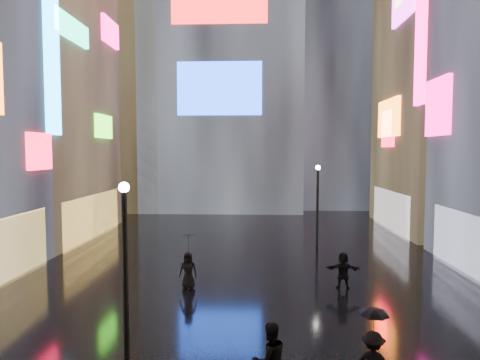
{
  "coord_description": "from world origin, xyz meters",
  "views": [
    {
      "loc": [
        0.67,
        -3.74,
        6.05
      ],
      "look_at": [
        0.0,
        12.0,
        5.0
      ],
      "focal_mm": 32.0,
      "sensor_mm": 36.0,
      "label": 1
    }
  ],
  "objects": [
    {
      "name": "building_right_far",
      "position": [
        15.98,
        30.0,
        13.98
      ],
      "size": [
        10.28,
        12.0,
        28.0
      ],
      "color": "black",
      "rests_on": "ground"
    },
    {
      "name": "tower_flank_right",
      "position": [
        9.0,
        46.0,
        17.0
      ],
      "size": [
        12.0,
        12.0,
        34.0
      ],
      "primitive_type": "cube",
      "color": "black",
      "rests_on": "ground"
    },
    {
      "name": "tower_flank_left",
      "position": [
        -14.0,
        42.0,
        13.0
      ],
      "size": [
        10.0,
        10.0,
        26.0
      ],
      "primitive_type": "cube",
      "color": "black",
      "rests_on": "ground"
    },
    {
      "name": "umbrella_2",
      "position": [
        -2.4,
        14.65,
        2.05
      ],
      "size": [
        1.23,
        1.22,
        0.83
      ],
      "primitive_type": "imported",
      "rotation": [
        0.0,
        0.0,
        4.25
      ],
      "color": "black",
      "rests_on": "pedestrian_4"
    },
    {
      "name": "tower_main",
      "position": [
        -3.0,
        43.97,
        21.01
      ],
      "size": [
        16.0,
        14.2,
        42.0
      ],
      "color": "black",
      "rests_on": "ground"
    },
    {
      "name": "pedestrian_4",
      "position": [
        -2.4,
        14.65,
        0.82
      ],
      "size": [
        0.84,
        0.59,
        1.63
      ],
      "primitive_type": "imported",
      "rotation": [
        0.0,
        0.0,
        -0.09
      ],
      "color": "black",
      "rests_on": "ground"
    },
    {
      "name": "lamp_far",
      "position": [
        4.42,
        23.23,
        2.94
      ],
      "size": [
        0.3,
        0.3,
        5.2
      ],
      "color": "black",
      "rests_on": "ground"
    },
    {
      "name": "umbrella_1",
      "position": [
        3.53,
        6.65,
        1.93
      ],
      "size": [
        1.01,
        1.01,
        0.63
      ],
      "primitive_type": "imported",
      "rotation": [
        0.0,
        0.0,
        5.37
      ],
      "color": "black",
      "rests_on": "pedestrian_2"
    },
    {
      "name": "ground",
      "position": [
        0.0,
        20.0,
        0.0
      ],
      "size": [
        140.0,
        140.0,
        0.0
      ],
      "primitive_type": "plane",
      "color": "black",
      "rests_on": "ground"
    },
    {
      "name": "lamp_near",
      "position": [
        -3.08,
        8.01,
        2.94
      ],
      "size": [
        0.3,
        0.3,
        5.2
      ],
      "color": "black",
      "rests_on": "ground"
    },
    {
      "name": "pedestrian_1",
      "position": [
        0.97,
        6.45,
        0.94
      ],
      "size": [
        1.11,
        1.0,
        1.88
      ],
      "primitive_type": "imported",
      "rotation": [
        0.0,
        0.0,
        3.52
      ],
      "color": "black",
      "rests_on": "ground"
    },
    {
      "name": "building_left_far",
      "position": [
        -15.98,
        26.0,
        10.98
      ],
      "size": [
        10.28,
        12.0,
        22.0
      ],
      "color": "black",
      "rests_on": "ground"
    },
    {
      "name": "pedestrian_5",
      "position": [
        4.43,
        14.95,
        0.81
      ],
      "size": [
        1.54,
        0.62,
        1.63
      ],
      "primitive_type": "imported",
      "rotation": [
        0.0,
        0.0,
        3.05
      ],
      "color": "black",
      "rests_on": "ground"
    }
  ]
}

